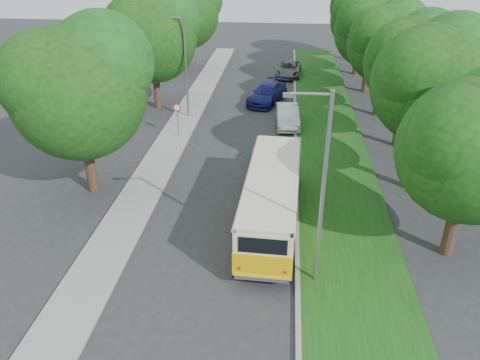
# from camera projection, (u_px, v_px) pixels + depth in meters

# --- Properties ---
(ground) EXTENTS (120.00, 120.00, 0.00)m
(ground) POSITION_uv_depth(u_px,v_px,m) (219.00, 240.00, 21.62)
(ground) COLOR #2C2C2F
(ground) RESTS_ON ground
(curb) EXTENTS (0.20, 70.00, 0.15)m
(curb) POSITION_uv_depth(u_px,v_px,m) (296.00, 190.00, 25.67)
(curb) COLOR gray
(curb) RESTS_ON ground
(grass_verge) EXTENTS (4.50, 70.00, 0.13)m
(grass_verge) POSITION_uv_depth(u_px,v_px,m) (340.00, 192.00, 25.47)
(grass_verge) COLOR #164412
(grass_verge) RESTS_ON ground
(sidewalk) EXTENTS (2.20, 70.00, 0.12)m
(sidewalk) POSITION_uv_depth(u_px,v_px,m) (147.00, 183.00, 26.42)
(sidewalk) COLOR gray
(sidewalk) RESTS_ON ground
(treeline) EXTENTS (24.27, 41.91, 9.46)m
(treeline) POSITION_uv_depth(u_px,v_px,m) (293.00, 35.00, 34.42)
(treeline) COLOR #332319
(treeline) RESTS_ON ground
(lamppost_near) EXTENTS (1.71, 0.16, 8.00)m
(lamppost_near) POSITION_uv_depth(u_px,v_px,m) (321.00, 187.00, 17.01)
(lamppost_near) COLOR gray
(lamppost_near) RESTS_ON ground
(lamppost_far) EXTENTS (1.71, 0.16, 7.50)m
(lamppost_far) POSITION_uv_depth(u_px,v_px,m) (184.00, 64.00, 34.20)
(lamppost_far) COLOR gray
(lamppost_far) RESTS_ON ground
(warning_sign) EXTENTS (0.56, 0.10, 2.50)m
(warning_sign) POSITION_uv_depth(u_px,v_px,m) (177.00, 114.00, 31.76)
(warning_sign) COLOR gray
(warning_sign) RESTS_ON ground
(vintage_bus) EXTENTS (2.80, 9.57, 2.82)m
(vintage_bus) POSITION_uv_depth(u_px,v_px,m) (272.00, 200.00, 22.03)
(vintage_bus) COLOR #F4BA07
(vintage_bus) RESTS_ON ground
(car_silver) EXTENTS (2.47, 4.35, 1.40)m
(car_silver) POSITION_uv_depth(u_px,v_px,m) (269.00, 161.00, 27.54)
(car_silver) COLOR #A7A7AB
(car_silver) RESTS_ON ground
(car_white) EXTENTS (1.88, 4.55, 1.47)m
(car_white) POSITION_uv_depth(u_px,v_px,m) (288.00, 116.00, 34.24)
(car_white) COLOR silver
(car_white) RESTS_ON ground
(car_blue) EXTENTS (3.72, 5.68, 1.53)m
(car_blue) POSITION_uv_depth(u_px,v_px,m) (267.00, 94.00, 38.91)
(car_blue) COLOR navy
(car_blue) RESTS_ON ground
(car_grey) EXTENTS (2.64, 5.11, 1.38)m
(car_grey) POSITION_uv_depth(u_px,v_px,m) (289.00, 69.00, 46.28)
(car_grey) COLOR #56595D
(car_grey) RESTS_ON ground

